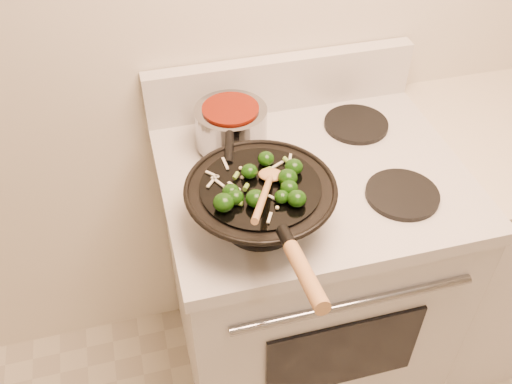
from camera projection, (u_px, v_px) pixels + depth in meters
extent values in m
cube|color=silver|center=(302.00, 285.00, 1.80)|extent=(0.76, 0.64, 0.88)
cube|color=silver|center=(312.00, 176.00, 1.49)|extent=(0.78, 0.66, 0.04)
cube|color=silver|center=(281.00, 83.00, 1.63)|extent=(0.78, 0.05, 0.16)
cylinder|color=gray|center=(354.00, 304.00, 1.33)|extent=(0.60, 0.02, 0.02)
cube|color=black|center=(343.00, 355.00, 1.49)|extent=(0.42, 0.01, 0.28)
cylinder|color=black|center=(260.00, 221.00, 1.33)|extent=(0.18, 0.18, 0.01)
cylinder|color=black|center=(402.00, 194.00, 1.39)|extent=(0.18, 0.18, 0.01)
cylinder|color=black|center=(232.00, 144.00, 1.54)|extent=(0.18, 0.18, 0.01)
cylinder|color=black|center=(356.00, 124.00, 1.61)|extent=(0.18, 0.18, 0.01)
torus|color=black|center=(261.00, 188.00, 1.26)|extent=(0.34, 0.34, 0.01)
cylinder|color=black|center=(261.00, 187.00, 1.25)|extent=(0.27, 0.27, 0.01)
cylinder|color=black|center=(286.00, 238.00, 1.09)|extent=(0.03, 0.06, 0.04)
cylinder|color=#B47B46|center=(306.00, 275.00, 1.00)|extent=(0.03, 0.18, 0.07)
ellipsoid|color=#103307|center=(297.00, 199.00, 1.20)|extent=(0.04, 0.04, 0.04)
cylinder|color=#427B2C|center=(302.00, 201.00, 1.21)|extent=(0.02, 0.02, 0.01)
ellipsoid|color=#103307|center=(256.00, 198.00, 1.20)|extent=(0.04, 0.04, 0.04)
ellipsoid|color=#103307|center=(249.00, 171.00, 1.27)|extent=(0.04, 0.04, 0.03)
ellipsoid|color=#103307|center=(266.00, 159.00, 1.30)|extent=(0.04, 0.04, 0.03)
cylinder|color=#427B2C|center=(271.00, 161.00, 1.31)|extent=(0.01, 0.02, 0.01)
ellipsoid|color=#103307|center=(289.00, 188.00, 1.22)|extent=(0.04, 0.04, 0.03)
ellipsoid|color=#103307|center=(231.00, 192.00, 1.22)|extent=(0.04, 0.04, 0.03)
ellipsoid|color=#103307|center=(235.00, 197.00, 1.20)|extent=(0.04, 0.04, 0.03)
cylinder|color=#427B2C|center=(240.00, 199.00, 1.21)|extent=(0.02, 0.01, 0.01)
ellipsoid|color=#103307|center=(282.00, 197.00, 1.21)|extent=(0.03, 0.03, 0.03)
ellipsoid|color=#103307|center=(294.00, 167.00, 1.27)|extent=(0.04, 0.04, 0.04)
ellipsoid|color=#103307|center=(224.00, 203.00, 1.19)|extent=(0.05, 0.05, 0.04)
cylinder|color=#427B2C|center=(230.00, 206.00, 1.20)|extent=(0.02, 0.02, 0.01)
ellipsoid|color=#103307|center=(288.00, 178.00, 1.25)|extent=(0.04, 0.04, 0.04)
cube|color=beige|center=(276.00, 166.00, 1.30)|extent=(0.04, 0.03, 0.00)
cube|color=beige|center=(212.00, 181.00, 1.26)|extent=(0.03, 0.04, 0.00)
cube|color=beige|center=(274.00, 199.00, 1.22)|extent=(0.02, 0.03, 0.00)
cube|color=beige|center=(270.00, 218.00, 1.18)|extent=(0.02, 0.03, 0.00)
cube|color=beige|center=(234.00, 186.00, 1.25)|extent=(0.02, 0.03, 0.00)
cube|color=beige|center=(225.00, 163.00, 1.30)|extent=(0.01, 0.04, 0.00)
cube|color=beige|center=(218.00, 182.00, 1.26)|extent=(0.03, 0.04, 0.00)
cube|color=beige|center=(212.00, 174.00, 1.28)|extent=(0.03, 0.03, 0.00)
cube|color=beige|center=(290.00, 159.00, 1.32)|extent=(0.02, 0.03, 0.00)
cylinder|color=olive|center=(237.00, 202.00, 1.20)|extent=(0.02, 0.02, 0.01)
cylinder|color=olive|center=(267.00, 170.00, 1.28)|extent=(0.03, 0.02, 0.01)
cylinder|color=olive|center=(236.00, 176.00, 1.27)|extent=(0.02, 0.02, 0.02)
cylinder|color=olive|center=(252.00, 170.00, 1.28)|extent=(0.01, 0.03, 0.02)
cylinder|color=olive|center=(246.00, 187.00, 1.24)|extent=(0.02, 0.03, 0.02)
cylinder|color=olive|center=(247.00, 173.00, 1.27)|extent=(0.02, 0.01, 0.02)
cylinder|color=olive|center=(287.00, 161.00, 1.30)|extent=(0.02, 0.03, 0.01)
sphere|color=beige|center=(227.00, 187.00, 1.24)|extent=(0.01, 0.01, 0.01)
sphere|color=beige|center=(241.00, 168.00, 1.29)|extent=(0.01, 0.01, 0.01)
sphere|color=beige|center=(242.00, 177.00, 1.27)|extent=(0.01, 0.01, 0.01)
sphere|color=beige|center=(236.00, 196.00, 1.22)|extent=(0.01, 0.01, 0.01)
sphere|color=beige|center=(277.00, 208.00, 1.20)|extent=(0.01, 0.01, 0.01)
ellipsoid|color=#B47B46|center=(271.00, 175.00, 1.26)|extent=(0.07, 0.06, 0.02)
cylinder|color=#B47B46|center=(263.00, 197.00, 1.15)|extent=(0.10, 0.21, 0.10)
cylinder|color=gray|center=(231.00, 126.00, 1.50)|extent=(0.19, 0.19, 0.11)
cylinder|color=#611104|center=(230.00, 108.00, 1.46)|extent=(0.15, 0.15, 0.01)
cylinder|color=black|center=(229.00, 148.00, 1.35)|extent=(0.05, 0.12, 0.02)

